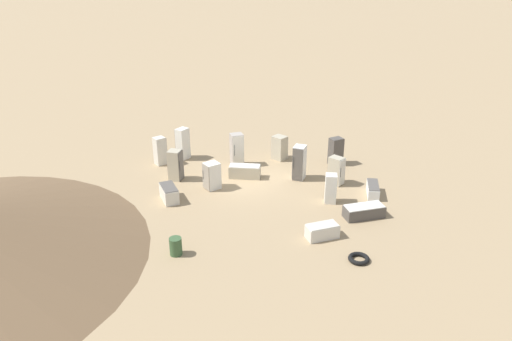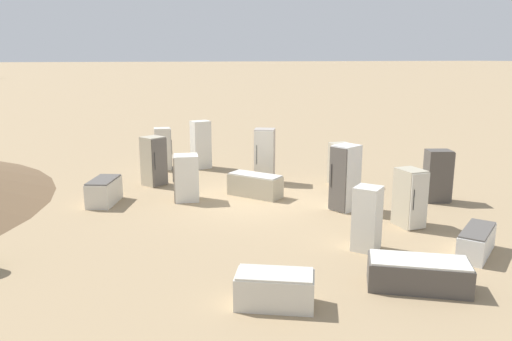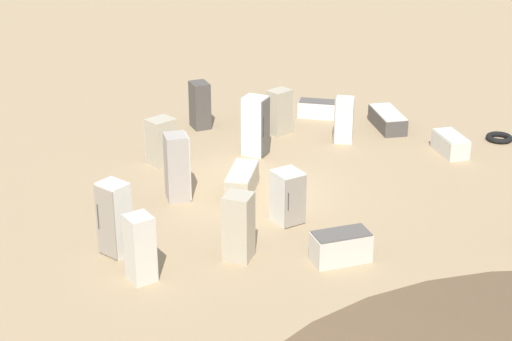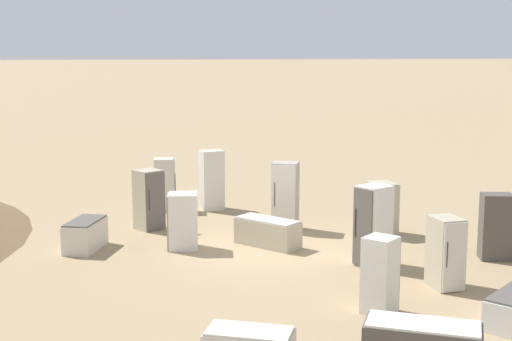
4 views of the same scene
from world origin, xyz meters
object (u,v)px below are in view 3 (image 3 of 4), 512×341
object	(u,v)px
discarded_fridge_3	(320,109)
discarded_fridge_9	(341,247)
discarded_fridge_0	(280,112)
scrap_tire	(499,138)
discarded_fridge_13	(288,197)
discarded_fridge_7	(200,105)
discarded_fridge_14	(239,226)
discarded_fridge_10	(177,167)
discarded_fridge_11	(161,141)
discarded_fridge_12	(140,248)
discarded_fridge_1	(344,120)
discarded_fridge_8	(256,126)
discarded_fridge_6	(242,182)
discarded_fridge_4	(114,219)
discarded_fridge_5	(450,144)
discarded_fridge_2	(388,120)

from	to	relation	value
discarded_fridge_3	discarded_fridge_9	distance (m)	10.48
discarded_fridge_0	scrap_tire	world-z (taller)	discarded_fridge_0
discarded_fridge_13	discarded_fridge_7	bearing A→B (deg)	-100.53
discarded_fridge_13	scrap_tire	size ratio (longest dim) A/B	1.65
discarded_fridge_3	discarded_fridge_14	bearing A→B (deg)	177.33
discarded_fridge_10	discarded_fridge_3	bearing A→B (deg)	131.42
discarded_fridge_11	discarded_fridge_12	world-z (taller)	discarded_fridge_12
discarded_fridge_0	discarded_fridge_1	distance (m)	2.24
discarded_fridge_8	discarded_fridge_9	xyz separation A→B (m)	(3.21, 6.53, -0.58)
discarded_fridge_1	scrap_tire	world-z (taller)	discarded_fridge_1
discarded_fridge_10	discarded_fridge_6	bearing A→B (deg)	86.03
discarded_fridge_12	scrap_tire	world-z (taller)	discarded_fridge_12
discarded_fridge_14	discarded_fridge_13	bearing A→B (deg)	76.02
discarded_fridge_6	discarded_fridge_4	bearing A→B (deg)	-120.33
discarded_fridge_0	discarded_fridge_1	bearing A→B (deg)	26.71
discarded_fridge_5	discarded_fridge_14	size ratio (longest dim) A/B	0.92
discarded_fridge_8	discarded_fridge_12	world-z (taller)	discarded_fridge_8
discarded_fridge_3	discarded_fridge_4	size ratio (longest dim) A/B	0.83
discarded_fridge_3	discarded_fridge_7	bearing A→B (deg)	115.68
discarded_fridge_7	discarded_fridge_9	distance (m)	10.28
discarded_fridge_0	discarded_fridge_6	xyz separation A→B (m)	(4.21, 2.75, -0.41)
discarded_fridge_0	discarded_fridge_2	distance (m)	3.82
discarded_fridge_8	discarded_fridge_11	distance (m)	3.04
discarded_fridge_4	discarded_fridge_11	xyz separation A→B (m)	(-4.38, -3.91, -0.23)
discarded_fridge_5	discarded_fridge_2	bearing A→B (deg)	-69.19
discarded_fridge_6	discarded_fridge_9	size ratio (longest dim) A/B	1.14
discarded_fridge_1	discarded_fridge_3	distance (m)	2.49
discarded_fridge_1	discarded_fridge_6	xyz separation A→B (m)	(5.23, 0.76, -0.40)
discarded_fridge_1	discarded_fridge_10	distance (m)	6.81
discarded_fridge_6	discarded_fridge_11	xyz separation A→B (m)	(0.33, -3.39, 0.37)
discarded_fridge_8	discarded_fridge_10	size ratio (longest dim) A/B	1.00
discarded_fridge_4	discarded_fridge_7	bearing A→B (deg)	-60.46
discarded_fridge_0	discarded_fridge_1	xyz separation A→B (m)	(-1.02, 1.99, -0.01)
discarded_fridge_5	discarded_fridge_14	world-z (taller)	discarded_fridge_14
discarded_fridge_4	discarded_fridge_6	xyz separation A→B (m)	(-4.71, -0.52, -0.60)
discarded_fridge_8	discarded_fridge_9	distance (m)	7.30
discarded_fridge_2	discarded_fridge_13	size ratio (longest dim) A/B	1.41
discarded_fridge_2	discarded_fridge_3	distance (m)	2.51
discarded_fridge_2	discarded_fridge_12	bearing A→B (deg)	43.58
discarded_fridge_7	discarded_fridge_14	distance (m)	9.40
discarded_fridge_1	discarded_fridge_5	size ratio (longest dim) A/B	0.97
discarded_fridge_0	scrap_tire	xyz separation A→B (m)	(-4.91, 5.50, -0.68)
discarded_fridge_4	discarded_fridge_10	world-z (taller)	discarded_fridge_10
discarded_fridge_2	discarded_fridge_3	xyz separation A→B (m)	(0.91, -2.34, 0.01)
discarded_fridge_3	discarded_fridge_8	world-z (taller)	discarded_fridge_8
discarded_fridge_1	discarded_fridge_10	size ratio (longest dim) A/B	0.78
discarded_fridge_7	discarded_fridge_9	bearing A→B (deg)	-90.20
discarded_fridge_6	discarded_fridge_7	bearing A→B (deg)	116.04
discarded_fridge_3	discarded_fridge_9	size ratio (longest dim) A/B	1.01
discarded_fridge_8	discarded_fridge_13	xyz separation A→B (m)	(2.64, 4.10, -0.24)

